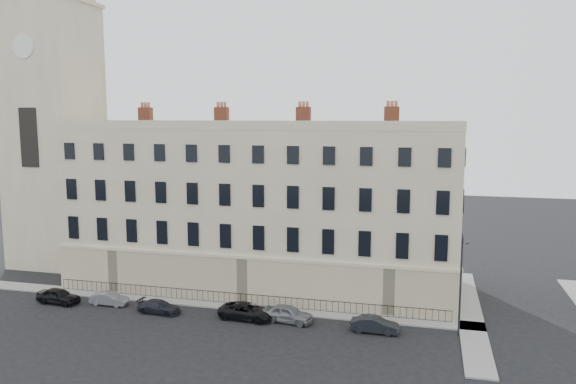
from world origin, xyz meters
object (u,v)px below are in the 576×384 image
car_b (109,299)px  streetlamp (461,282)px  car_f (375,325)px  car_d (247,311)px  car_e (288,314)px  car_a (58,296)px  car_c (159,307)px

car_b → streetlamp: streetlamp is taller
car_b → streetlamp: 29.15m
car_f → streetlamp: 7.13m
car_d → car_b: bearing=93.2°
car_f → streetlamp: streetlamp is taller
car_b → car_e: 15.93m
car_a → streetlamp: bearing=-83.2°
car_b → car_e: car_e is taller
car_a → car_b: 4.58m
streetlamp → car_f: bearing=-160.3°
car_a → streetlamp: streetlamp is taller
car_b → car_d: bearing=-92.4°
car_a → car_b: bearing=-75.8°
car_c → streetlamp: bearing=-83.8°
car_d → streetlamp: bearing=-83.9°
car_c → car_b: bearing=85.2°
car_d → car_c: bearing=98.2°
car_f → car_a: bearing=91.8°
car_b → car_f: 22.80m
car_a → car_e: 20.46m
car_e → car_f: 6.88m
streetlamp → car_a: bearing=-166.5°
car_e → streetlamp: streetlamp is taller
car_d → car_e: 3.35m
car_c → car_d: size_ratio=0.80×
car_d → car_e: size_ratio=1.14×
car_e → streetlamp: 13.45m
car_b → streetlamp: bearing=-90.8°
car_d → streetlamp: size_ratio=0.61×
car_b → car_c: size_ratio=0.90×
car_e → car_d: bearing=100.6°
car_f → car_d: bearing=89.6°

